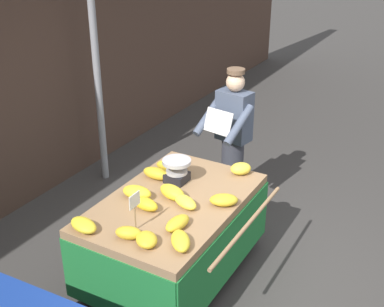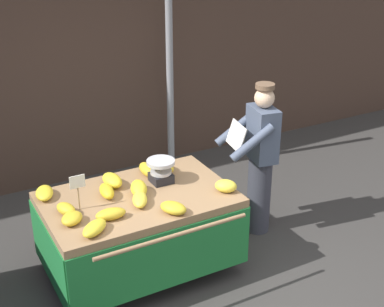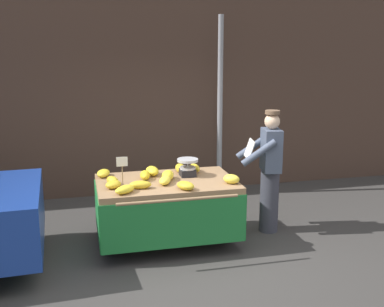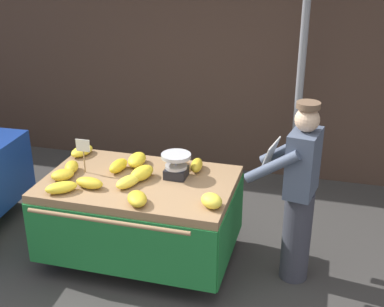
{
  "view_description": "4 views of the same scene",
  "coord_description": "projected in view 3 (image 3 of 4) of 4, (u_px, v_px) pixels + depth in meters",
  "views": [
    {
      "loc": [
        -3.55,
        -1.53,
        3.22
      ],
      "look_at": [
        0.0,
        0.5,
        1.26
      ],
      "focal_mm": 46.73,
      "sensor_mm": 36.0,
      "label": 1
    },
    {
      "loc": [
        -1.93,
        -3.64,
        3.35
      ],
      "look_at": [
        0.3,
        0.45,
        1.24
      ],
      "focal_mm": 51.19,
      "sensor_mm": 36.0,
      "label": 2
    },
    {
      "loc": [
        -1.27,
        -5.14,
        2.53
      ],
      "look_at": [
        0.12,
        0.51,
        1.22
      ],
      "focal_mm": 43.76,
      "sensor_mm": 36.0,
      "label": 3
    },
    {
      "loc": [
        1.42,
        -3.48,
        2.99
      ],
      "look_at": [
        0.27,
        0.69,
        1.14
      ],
      "focal_mm": 48.39,
      "sensor_mm": 36.0,
      "label": 4
    }
  ],
  "objects": [
    {
      "name": "banana_bunch_7",
      "position": [
        103.0,
        173.0,
        6.2
      ],
      "size": [
        0.23,
        0.31,
        0.09
      ],
      "primitive_type": "ellipsoid",
      "rotation": [
        0.0,
        0.0,
        2.89
      ],
      "color": "yellow",
      "rests_on": "banana_cart"
    },
    {
      "name": "banana_bunch_3",
      "position": [
        113.0,
        184.0,
        5.68
      ],
      "size": [
        0.27,
        0.27,
        0.09
      ],
      "primitive_type": "ellipsoid",
      "rotation": [
        0.0,
        0.0,
        2.38
      ],
      "color": "gold",
      "rests_on": "banana_cart"
    },
    {
      "name": "banana_bunch_2",
      "position": [
        152.0,
        171.0,
        6.27
      ],
      "size": [
        0.18,
        0.3,
        0.12
      ],
      "primitive_type": "ellipsoid",
      "rotation": [
        0.0,
        0.0,
        0.07
      ],
      "color": "yellow",
      "rests_on": "banana_cart"
    },
    {
      "name": "ground_plane",
      "position": [
        193.0,
        260.0,
        5.72
      ],
      "size": [
        60.0,
        60.0,
        0.0
      ],
      "primitive_type": "plane",
      "color": "#383533"
    },
    {
      "name": "back_wall",
      "position": [
        152.0,
        80.0,
        8.11
      ],
      "size": [
        16.0,
        0.24,
        3.99
      ],
      "primitive_type": "cube",
      "color": "#473328",
      "rests_on": "ground"
    },
    {
      "name": "banana_bunch_6",
      "position": [
        112.0,
        180.0,
        5.85
      ],
      "size": [
        0.19,
        0.25,
        0.1
      ],
      "primitive_type": "ellipsoid",
      "rotation": [
        0.0,
        0.0,
        0.33
      ],
      "color": "gold",
      "rests_on": "banana_cart"
    },
    {
      "name": "price_sign",
      "position": [
        122.0,
        164.0,
        5.85
      ],
      "size": [
        0.14,
        0.01,
        0.34
      ],
      "color": "#997A51",
      "rests_on": "banana_cart"
    },
    {
      "name": "banana_bunch_11",
      "position": [
        186.0,
        186.0,
        5.63
      ],
      "size": [
        0.27,
        0.3,
        0.1
      ],
      "primitive_type": "ellipsoid",
      "rotation": [
        0.0,
        0.0,
        0.52
      ],
      "color": "gold",
      "rests_on": "banana_cart"
    },
    {
      "name": "banana_bunch_9",
      "position": [
        168.0,
        175.0,
        6.03
      ],
      "size": [
        0.23,
        0.32,
        0.12
      ],
      "primitive_type": "ellipsoid",
      "rotation": [
        0.0,
        0.0,
        2.84
      ],
      "color": "yellow",
      "rests_on": "banana_cart"
    },
    {
      "name": "banana_bunch_1",
      "position": [
        140.0,
        185.0,
        5.67
      ],
      "size": [
        0.28,
        0.17,
        0.1
      ],
      "primitive_type": "ellipsoid",
      "rotation": [
        0.0,
        0.0,
        1.46
      ],
      "color": "gold",
      "rests_on": "banana_cart"
    },
    {
      "name": "banana_bunch_0",
      "position": [
        231.0,
        179.0,
        5.88
      ],
      "size": [
        0.27,
        0.27,
        0.12
      ],
      "primitive_type": "ellipsoid",
      "rotation": [
        0.0,
        0.0,
        0.81
      ],
      "color": "yellow",
      "rests_on": "banana_cart"
    },
    {
      "name": "banana_cart",
      "position": [
        167.0,
        197.0,
        6.07
      ],
      "size": [
        1.79,
        1.34,
        0.86
      ],
      "color": "#93704C",
      "rests_on": "ground"
    },
    {
      "name": "weighing_scale",
      "position": [
        188.0,
        167.0,
        6.21
      ],
      "size": [
        0.28,
        0.28,
        0.24
      ],
      "color": "black",
      "rests_on": "banana_cart"
    },
    {
      "name": "street_pole",
      "position": [
        220.0,
        108.0,
        7.96
      ],
      "size": [
        0.09,
        0.09,
        3.07
      ],
      "primitive_type": "cylinder",
      "color": "gray",
      "rests_on": "ground"
    },
    {
      "name": "banana_bunch_4",
      "position": [
        145.0,
        175.0,
        6.07
      ],
      "size": [
        0.16,
        0.28,
        0.11
      ],
      "primitive_type": "ellipsoid",
      "rotation": [
        0.0,
        0.0,
        3.02
      ],
      "color": "gold",
      "rests_on": "banana_cart"
    },
    {
      "name": "vendor_person",
      "position": [
        269.0,
        171.0,
        6.45
      ],
      "size": [
        0.63,
        0.58,
        1.71
      ],
      "color": "#383842",
      "rests_on": "ground"
    },
    {
      "name": "banana_bunch_8",
      "position": [
        195.0,
        168.0,
        6.44
      ],
      "size": [
        0.14,
        0.27,
        0.11
      ],
      "primitive_type": "ellipsoid",
      "rotation": [
        0.0,
        0.0,
        0.11
      ],
      "color": "gold",
      "rests_on": "banana_cart"
    },
    {
      "name": "banana_bunch_5",
      "position": [
        165.0,
        180.0,
        5.85
      ],
      "size": [
        0.23,
        0.31,
        0.1
      ],
      "primitive_type": "ellipsoid",
      "rotation": [
        0.0,
        0.0,
        2.74
      ],
      "color": "yellow",
      "rests_on": "banana_cart"
    },
    {
      "name": "banana_bunch_12",
      "position": [
        125.0,
        189.0,
        5.48
      ],
      "size": [
        0.31,
        0.29,
        0.1
      ],
      "primitive_type": "ellipsoid",
      "rotation": [
        0.0,
        0.0,
        2.25
      ],
      "color": "yellow",
      "rests_on": "banana_cart"
    },
    {
      "name": "banana_bunch_10",
      "position": [
        181.0,
        168.0,
        6.4
      ],
      "size": [
        0.14,
        0.3,
        0.12
      ],
      "primitive_type": "ellipsoid",
      "rotation": [
        0.0,
        0.0,
        0.01
      ],
      "color": "gold",
      "rests_on": "banana_cart"
    }
  ]
}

